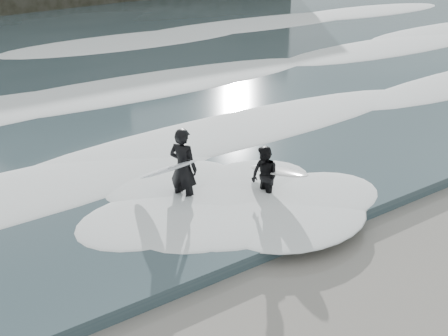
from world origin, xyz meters
The scene contains 4 objects.
foam_near centered at (0.00, 9.00, 0.40)m, with size 60.00×3.20×0.20m, color white.
foam_mid centered at (0.00, 16.00, 0.42)m, with size 60.00×4.00×0.24m, color white.
surfer_left centered at (-0.12, 6.16, 1.01)m, with size 1.32×1.84×2.01m.
surfer_right centered at (1.61, 5.03, 0.77)m, with size 1.14×2.32×1.53m.
Camera 1 is at (-6.41, -4.44, 6.32)m, focal length 45.00 mm.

